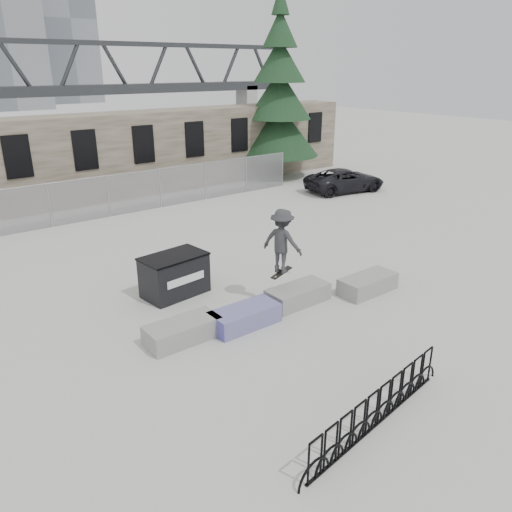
{
  "coord_description": "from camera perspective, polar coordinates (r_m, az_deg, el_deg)",
  "views": [
    {
      "loc": [
        -8.69,
        -10.32,
        6.88
      ],
      "look_at": [
        0.23,
        1.21,
        1.3
      ],
      "focal_mm": 35.0,
      "sensor_mm": 36.0,
      "label": 1
    }
  ],
  "objects": [
    {
      "name": "ground",
      "position": [
        15.14,
        2.12,
        -6.09
      ],
      "size": [
        120.0,
        120.0,
        0.0
      ],
      "primitive_type": "plane",
      "color": "#B0B0AB",
      "rests_on": "ground"
    },
    {
      "name": "spruce_tree",
      "position": [
        32.98,
        2.65,
        17.17
      ],
      "size": [
        5.18,
        5.18,
        11.5
      ],
      "color": "#38281E",
      "rests_on": "ground"
    },
    {
      "name": "suv",
      "position": [
        29.72,
        10.14,
        8.54
      ],
      "size": [
        5.08,
        3.1,
        1.32
      ],
      "primitive_type": "imported",
      "rotation": [
        0.0,
        0.0,
        1.37
      ],
      "color": "black",
      "rests_on": "ground"
    },
    {
      "name": "planter_center_left",
      "position": [
        14.1,
        -1.31,
        -6.88
      ],
      "size": [
        2.0,
        0.9,
        0.55
      ],
      "color": "#39339A",
      "rests_on": "ground"
    },
    {
      "name": "planter_offset",
      "position": [
        16.53,
        12.65,
        -3.06
      ],
      "size": [
        2.0,
        0.9,
        0.55
      ],
      "color": "gray",
      "rests_on": "ground"
    },
    {
      "name": "bike_rack",
      "position": [
        10.77,
        13.77,
        -16.47
      ],
      "size": [
        4.91,
        0.68,
        0.9
      ],
      "rotation": [
        0.0,
        0.0,
        0.13
      ],
      "color": "black",
      "rests_on": "ground"
    },
    {
      "name": "truss_bridge",
      "position": [
        67.99,
        -22.8,
        17.09
      ],
      "size": [
        70.0,
        3.0,
        9.8
      ],
      "color": "#2D3033",
      "rests_on": "ground"
    },
    {
      "name": "stone_wall",
      "position": [
        28.32,
        -19.68,
        10.35
      ],
      "size": [
        36.0,
        2.58,
        4.5
      ],
      "color": "brown",
      "rests_on": "ground"
    },
    {
      "name": "planter_center_right",
      "position": [
        15.44,
        4.8,
        -4.36
      ],
      "size": [
        2.0,
        0.9,
        0.55
      ],
      "color": "gray",
      "rests_on": "ground"
    },
    {
      "name": "dumpster",
      "position": [
        16.03,
        -9.3,
        -2.13
      ],
      "size": [
        2.14,
        1.45,
        1.33
      ],
      "rotation": [
        0.0,
        0.0,
        0.11
      ],
      "color": "black",
      "rests_on": "ground"
    },
    {
      "name": "planter_far_left",
      "position": [
        13.53,
        -8.38,
        -8.41
      ],
      "size": [
        2.0,
        0.9,
        0.55
      ],
      "color": "gray",
      "rests_on": "ground"
    },
    {
      "name": "chainlink_fence",
      "position": [
        25.1,
        -16.52,
        6.62
      ],
      "size": [
        22.06,
        0.06,
        2.02
      ],
      "color": "gray",
      "rests_on": "ground"
    },
    {
      "name": "skateboarder",
      "position": [
        14.75,
        2.99,
        1.69
      ],
      "size": [
        1.14,
        1.44,
        2.08
      ],
      "rotation": [
        0.0,
        0.0,
        1.94
      ],
      "color": "#2F2F32",
      "rests_on": "ground"
    }
  ]
}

